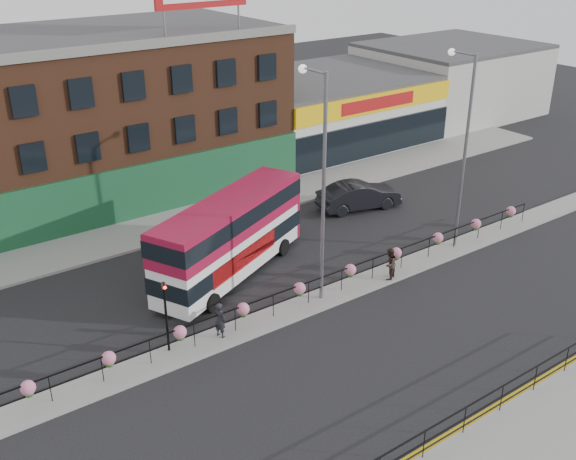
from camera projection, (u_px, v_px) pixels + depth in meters
ground at (325, 299)px, 31.97m from camera, size 120.00×120.00×0.00m
south_pavement at (544, 441)px, 23.13m from camera, size 60.00×4.00×0.15m
north_pavement at (201, 216)px, 40.75m from camera, size 60.00×4.00×0.15m
median at (325, 298)px, 31.94m from camera, size 60.00×1.60×0.15m
yellow_line_inner at (490, 407)px, 24.84m from camera, size 60.00×0.10×0.01m
yellow_line_outer at (494, 410)px, 24.71m from camera, size 60.00×0.10×0.01m
brick_building at (78, 117)px, 42.35m from camera, size 25.00×12.21×10.30m
supermarket at (325, 108)px, 54.03m from camera, size 15.00×12.25×5.30m
warehouse_east at (450, 79)px, 61.78m from camera, size 14.50×12.00×6.30m
median_railing at (326, 280)px, 31.53m from camera, size 30.04×0.56×1.23m
south_railing at (465, 414)px, 23.08m from camera, size 20.04×0.05×1.12m
double_decker_bus at (230, 230)px, 33.08m from camera, size 10.24×6.44×4.11m
car at (359, 196)px, 41.68m from camera, size 4.20×6.06×1.72m
pedestrian_a at (220, 320)px, 28.52m from camera, size 0.82×0.74×1.63m
pedestrian_b at (389, 264)px, 33.15m from camera, size 1.30×1.26×1.65m
lamp_column_west at (320, 170)px, 29.37m from camera, size 0.38×1.87×10.66m
lamp_column_east at (463, 136)px, 34.61m from camera, size 0.37×1.82×10.38m
traffic_light_median at (165, 302)px, 26.95m from camera, size 0.15×0.28×3.65m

